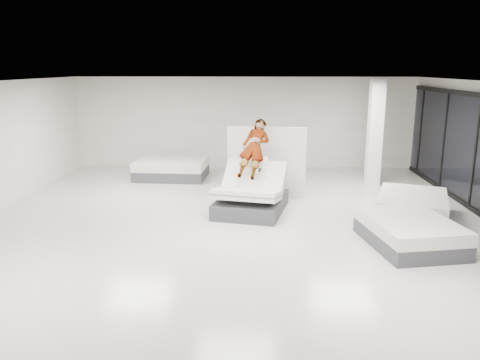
{
  "coord_description": "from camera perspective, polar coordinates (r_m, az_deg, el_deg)",
  "views": [
    {
      "loc": [
        0.44,
        -9.64,
        3.54
      ],
      "look_at": [
        0.07,
        0.8,
        1.0
      ],
      "focal_mm": 35.0,
      "sensor_mm": 36.0,
      "label": 1
    }
  ],
  "objects": [
    {
      "name": "person",
      "position": [
        11.75,
        1.76,
        2.66
      ],
      "size": [
        0.96,
        1.68,
        1.47
      ],
      "primitive_type": "imported",
      "rotation": [
        0.85,
        0.0,
        -0.22
      ],
      "color": "slate",
      "rests_on": "hero_bed"
    },
    {
      "name": "flat_bed_right_near",
      "position": [
        10.09,
        19.98,
        -6.03
      ],
      "size": [
        1.9,
        2.31,
        0.57
      ],
      "color": "#353539",
      "rests_on": "floor"
    },
    {
      "name": "hero_bed",
      "position": [
        11.65,
        1.37,
        -1.99
      ],
      "size": [
        1.97,
        2.36,
        1.3
      ],
      "color": "#353539",
      "rests_on": "floor"
    },
    {
      "name": "column",
      "position": [
        14.71,
        16.12,
        5.54
      ],
      "size": [
        0.4,
        0.4,
        3.2
      ],
      "primitive_type": "cube",
      "color": "silver",
      "rests_on": "floor"
    },
    {
      "name": "flat_bed_right_far",
      "position": [
        11.99,
        20.23,
        -2.98
      ],
      "size": [
        2.12,
        2.43,
        0.56
      ],
      "color": "#353539",
      "rests_on": "floor"
    },
    {
      "name": "remote",
      "position": [
        11.42,
        2.43,
        1.22
      ],
      "size": [
        0.08,
        0.15,
        0.08
      ],
      "primitive_type": "cube",
      "rotation": [
        0.35,
        0.0,
        -0.22
      ],
      "color": "black",
      "rests_on": "person"
    },
    {
      "name": "flat_bed_left_far",
      "position": [
        15.39,
        -8.33,
        1.38
      ],
      "size": [
        2.31,
        1.79,
        0.61
      ],
      "color": "#353539",
      "rests_on": "floor"
    },
    {
      "name": "divider_panel",
      "position": [
        12.87,
        3.21,
        2.16
      ],
      "size": [
        2.14,
        0.44,
        1.96
      ],
      "primitive_type": "cube",
      "rotation": [
        0.0,
        0.0,
        -0.16
      ],
      "color": "silver",
      "rests_on": "floor"
    },
    {
      "name": "room",
      "position": [
        9.85,
        -0.55,
        2.3
      ],
      "size": [
        14.0,
        14.04,
        3.2
      ],
      "color": "beige",
      "rests_on": "ground"
    }
  ]
}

